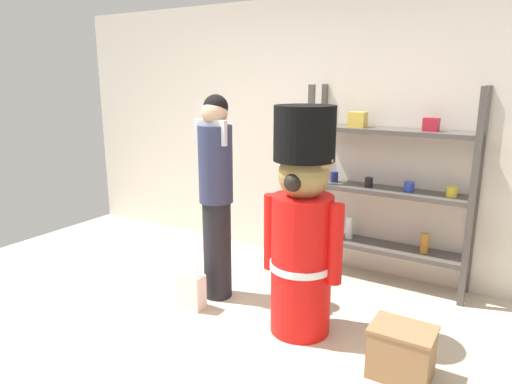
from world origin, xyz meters
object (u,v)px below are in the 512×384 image
Objects in this scene: merchandise_shelf at (388,188)px; person_shopper at (216,192)px; display_crate at (401,352)px; teddy_bear_guard at (302,226)px; shopping_bag at (191,290)px.

person_shopper is (-1.12, -1.06, 0.04)m from merchandise_shelf.
person_shopper is at bearing 169.45° from display_crate.
merchandise_shelf is 1.07× the size of teddy_bear_guard.
teddy_bear_guard is 1.04m from display_crate.
person_shopper reaches higher than display_crate.
display_crate is (1.71, -0.02, 0.02)m from shopping_bag.
shopping_bag is at bearing -170.64° from teddy_bear_guard.
teddy_bear_guard is at bearing -9.15° from person_shopper.
teddy_bear_guard is at bearing 9.36° from shopping_bag.
merchandise_shelf is 4.58× the size of display_crate.
merchandise_shelf is 1.94m from shopping_bag.
teddy_bear_guard reaches higher than display_crate.
person_shopper reaches higher than teddy_bear_guard.
person_shopper is (-0.86, 0.14, 0.11)m from teddy_bear_guard.
merchandise_shelf is at bearing 111.17° from display_crate.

